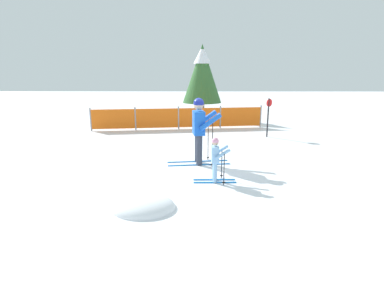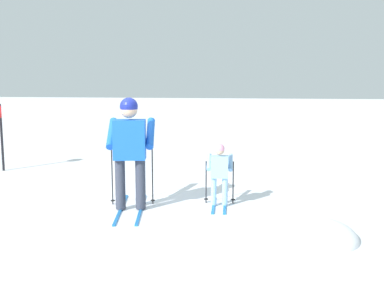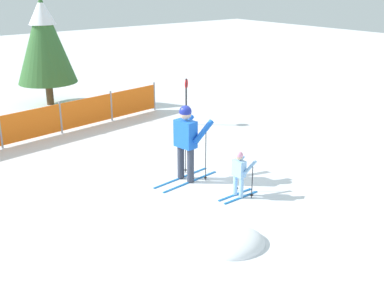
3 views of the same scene
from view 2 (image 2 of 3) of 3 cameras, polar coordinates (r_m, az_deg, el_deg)
ground_plane at (r=7.55m, az=-9.37°, el=-7.69°), size 60.00×60.00×0.00m
skier_adult at (r=7.32m, az=-7.39°, el=0.09°), size 1.65×0.78×1.72m
skier_child at (r=7.54m, az=3.28°, el=-3.11°), size 0.93×0.50×0.99m
trail_marker at (r=10.92m, az=-21.68°, el=1.59°), size 0.24×0.18×1.42m
snow_mound at (r=6.45m, az=14.86°, el=-10.74°), size 1.14×0.97×0.45m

